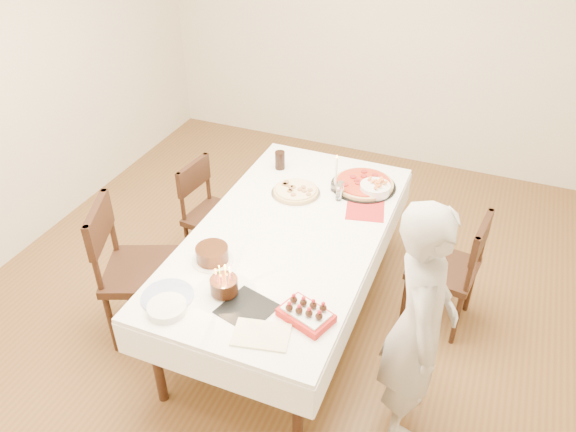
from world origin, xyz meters
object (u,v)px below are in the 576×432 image
at_px(taper_candle, 336,173).
at_px(strawberry_box, 306,314).
at_px(person, 419,326).
at_px(pizza_white, 296,191).
at_px(chair_left_dessert, 143,271).
at_px(birthday_cake, 224,281).
at_px(dining_table, 288,276).
at_px(chair_right_savory, 443,268).
at_px(layer_cake, 212,254).
at_px(pizza_pepperoni, 363,184).
at_px(chair_left_savory, 217,217).
at_px(pasta_bowl, 375,189).
at_px(cola_glass, 280,160).

xyz_separation_m(taper_candle, strawberry_box, (0.25, -1.26, -0.11)).
relative_size(person, pizza_white, 4.37).
bearing_deg(chair_left_dessert, birthday_cake, 141.46).
height_order(dining_table, chair_right_savory, chair_right_savory).
bearing_deg(person, layer_cake, 76.18).
height_order(dining_table, pizza_pepperoni, pizza_pepperoni).
height_order(pizza_pepperoni, strawberry_box, strawberry_box).
xyz_separation_m(chair_right_savory, person, (-0.02, -0.90, 0.31)).
xyz_separation_m(chair_right_savory, chair_left_savory, (-1.70, -0.03, -0.02)).
height_order(pasta_bowl, taper_candle, taper_candle).
xyz_separation_m(pizza_pepperoni, birthday_cake, (-0.41, -1.37, 0.07)).
bearing_deg(layer_cake, person, -3.20).
xyz_separation_m(chair_right_savory, pasta_bowl, (-0.57, 0.26, 0.34)).
distance_m(person, pizza_white, 1.42).
height_order(chair_left_savory, chair_left_dessert, chair_left_dessert).
relative_size(chair_right_savory, pizza_white, 2.58).
bearing_deg(pizza_pepperoni, chair_right_savory, -25.52).
distance_m(chair_left_dessert, pizza_pepperoni, 1.64).
relative_size(chair_left_dessert, pizza_white, 2.95).
relative_size(chair_right_savory, pasta_bowl, 4.21).
bearing_deg(taper_candle, birthday_cake, -100.70).
bearing_deg(cola_glass, person, -43.41).
bearing_deg(chair_left_dessert, layer_cake, 159.15).
bearing_deg(person, pasta_bowl, 14.69).
bearing_deg(chair_left_savory, dining_table, 160.04).
height_order(chair_left_dessert, birthday_cake, chair_left_dessert).
xyz_separation_m(pasta_bowl, layer_cake, (-0.70, -1.08, 0.01)).
height_order(chair_right_savory, chair_left_dessert, chair_left_dessert).
bearing_deg(pasta_bowl, dining_table, -121.84).
height_order(person, taper_candle, person).
xyz_separation_m(pasta_bowl, strawberry_box, (-0.02, -1.32, -0.01)).
bearing_deg(chair_right_savory, pasta_bowl, 162.91).
distance_m(chair_left_savory, pizza_white, 0.71).
height_order(layer_cake, strawberry_box, layer_cake).
bearing_deg(pizza_white, pasta_bowl, 22.26).
distance_m(pasta_bowl, taper_candle, 0.30).
bearing_deg(strawberry_box, cola_glass, 117.82).
distance_m(chair_left_dessert, taper_candle, 1.46).
distance_m(pizza_white, cola_glass, 0.38).
bearing_deg(layer_cake, dining_table, 55.42).
xyz_separation_m(dining_table, cola_glass, (-0.36, 0.72, 0.44)).
bearing_deg(pizza_pepperoni, person, -62.02).
bearing_deg(chair_left_savory, pasta_bowl, -159.77).
distance_m(pasta_bowl, strawberry_box, 1.32).
bearing_deg(chair_left_dessert, taper_candle, -155.00).
relative_size(dining_table, birthday_cake, 13.86).
xyz_separation_m(chair_left_savory, chair_left_dessert, (-0.10, -0.82, 0.08)).
xyz_separation_m(dining_table, pizza_white, (-0.12, 0.43, 0.40)).
bearing_deg(layer_cake, chair_left_dessert, -178.40).
height_order(pizza_pepperoni, birthday_cake, birthday_cake).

